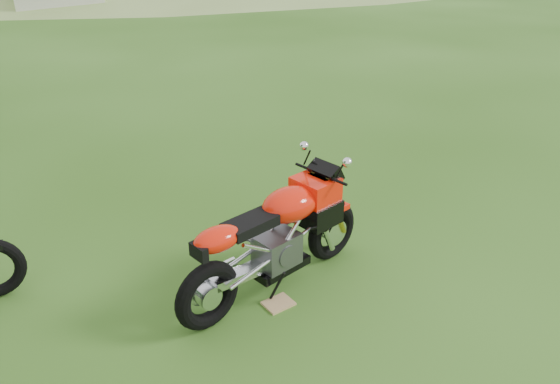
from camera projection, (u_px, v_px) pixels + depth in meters
ground at (333, 257)px, 5.72m from camera, size 120.00×120.00×0.00m
sport_motorcycle at (275, 231)px, 4.97m from camera, size 2.13×0.69×1.26m
plywood_board at (278, 303)px, 5.02m from camera, size 0.27×0.22×0.02m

